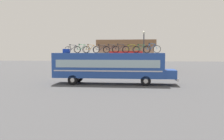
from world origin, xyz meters
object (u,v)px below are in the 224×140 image
at_px(rooftop_bicycle_1, 73,49).
at_px(street_lamp, 144,49).
at_px(rooftop_bicycle_2, 82,49).
at_px(rooftop_bicycle_9, 152,49).
at_px(rooftop_bicycle_7, 131,49).
at_px(rooftop_bicycle_5, 111,49).
at_px(rooftop_bicycle_3, 91,49).
at_px(rooftop_bicycle_8, 141,49).
at_px(rooftop_bicycle_6, 120,49).
at_px(luggage_bag_1, 66,51).
at_px(bus, 110,66).
at_px(rooftop_bicycle_4, 101,49).

relative_size(rooftop_bicycle_1, street_lamp, 0.29).
xyz_separation_m(rooftop_bicycle_2, rooftop_bicycle_9, (7.03, -0.15, 0.02)).
bearing_deg(rooftop_bicycle_7, rooftop_bicycle_2, -175.57).
distance_m(rooftop_bicycle_9, street_lamp, 6.62).
height_order(rooftop_bicycle_5, rooftop_bicycle_9, rooftop_bicycle_9).
xyz_separation_m(rooftop_bicycle_2, street_lamp, (6.40, 6.44, 0.08)).
bearing_deg(rooftop_bicycle_3, rooftop_bicycle_2, 177.30).
xyz_separation_m(rooftop_bicycle_1, rooftop_bicycle_5, (3.98, 0.03, 0.01)).
height_order(rooftop_bicycle_3, rooftop_bicycle_9, rooftop_bicycle_9).
bearing_deg(rooftop_bicycle_8, rooftop_bicycle_2, 178.43).
distance_m(rooftop_bicycle_6, rooftop_bicycle_9, 3.12).
bearing_deg(rooftop_bicycle_5, luggage_bag_1, 178.28).
xyz_separation_m(rooftop_bicycle_3, rooftop_bicycle_9, (6.10, -0.11, 0.03)).
height_order(rooftop_bicycle_2, rooftop_bicycle_5, rooftop_bicycle_2).
relative_size(rooftop_bicycle_2, rooftop_bicycle_9, 1.01).
bearing_deg(rooftop_bicycle_5, rooftop_bicycle_9, -5.98).
relative_size(rooftop_bicycle_5, rooftop_bicycle_8, 0.97).
xyz_separation_m(rooftop_bicycle_1, rooftop_bicycle_6, (4.95, -0.13, 0.01)).
relative_size(luggage_bag_1, street_lamp, 0.11).
bearing_deg(rooftop_bicycle_8, rooftop_bicycle_9, 0.76).
distance_m(bus, rooftop_bicycle_7, 2.70).
distance_m(rooftop_bicycle_2, rooftop_bicycle_7, 5.02).
relative_size(rooftop_bicycle_4, rooftop_bicycle_9, 1.01).
bearing_deg(rooftop_bicycle_1, luggage_bag_1, 167.03).
bearing_deg(rooftop_bicycle_4, rooftop_bicycle_1, -178.17).
distance_m(luggage_bag_1, rooftop_bicycle_5, 4.71).
bearing_deg(rooftop_bicycle_1, rooftop_bicycle_6, -1.50).
distance_m(luggage_bag_1, rooftop_bicycle_6, 5.69).
xyz_separation_m(rooftop_bicycle_8, rooftop_bicycle_9, (1.06, 0.01, 0.04)).
bearing_deg(rooftop_bicycle_5, street_lamp, 60.74).
bearing_deg(rooftop_bicycle_2, street_lamp, 45.18).
bearing_deg(bus, street_lamp, 60.54).
xyz_separation_m(rooftop_bicycle_3, rooftop_bicycle_5, (2.02, 0.32, 0.01)).
height_order(rooftop_bicycle_1, rooftop_bicycle_7, rooftop_bicycle_7).
xyz_separation_m(rooftop_bicycle_5, rooftop_bicycle_7, (2.05, 0.11, -0.00)).
bearing_deg(rooftop_bicycle_9, rooftop_bicycle_3, 179.01).
distance_m(rooftop_bicycle_1, rooftop_bicycle_8, 7.01).
relative_size(bus, luggage_bag_1, 19.38).
relative_size(luggage_bag_1, rooftop_bicycle_1, 0.37).
height_order(rooftop_bicycle_6, street_lamp, street_lamp).
bearing_deg(rooftop_bicycle_4, rooftop_bicycle_9, -5.59).
height_order(rooftop_bicycle_2, rooftop_bicycle_7, rooftop_bicycle_2).
bearing_deg(rooftop_bicycle_8, street_lamp, 86.25).
relative_size(rooftop_bicycle_1, rooftop_bicycle_6, 0.99).
height_order(luggage_bag_1, rooftop_bicycle_9, rooftop_bicycle_9).
bearing_deg(rooftop_bicycle_1, rooftop_bicycle_2, -13.70).
height_order(rooftop_bicycle_6, rooftop_bicycle_7, rooftop_bicycle_6).
height_order(rooftop_bicycle_3, rooftop_bicycle_5, rooftop_bicycle_5).
height_order(bus, street_lamp, street_lamp).
height_order(rooftop_bicycle_2, rooftop_bicycle_4, rooftop_bicycle_2).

